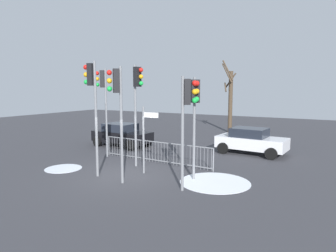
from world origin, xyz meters
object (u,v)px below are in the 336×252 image
Objects in this scene: car_black_mid at (122,134)px; bare_tree_left at (230,99)px; traffic_light_foreground_right at (103,93)px; traffic_light_rear_right at (187,108)px; car_white_trailing at (251,140)px; traffic_light_foreground_left at (195,105)px; traffic_light_mid_left at (92,93)px; traffic_light_mid_right at (117,98)px; direction_sign_post at (145,136)px; traffic_light_rear_left at (137,93)px.

bare_tree_left is (4.09, 9.28, 2.06)m from car_black_mid.
traffic_light_rear_right is at bearing -149.44° from traffic_light_foreground_right.
traffic_light_foreground_left is at bearing -91.79° from car_white_trailing.
car_white_trailing is 0.66× the size of bare_tree_left.
traffic_light_mid_left is at bearing -93.53° from bare_tree_left.
traffic_light_mid_left is 1.57m from traffic_light_mid_right.
traffic_light_foreground_left is 2.69m from direction_sign_post.
traffic_light_foreground_right is (-6.31, 2.77, 0.45)m from traffic_light_rear_right.
car_black_mid is (-4.68, 6.14, -2.55)m from traffic_light_mid_right.
traffic_light_foreground_left reaches higher than direction_sign_post.
traffic_light_foreground_right is 12.50m from bare_tree_left.
traffic_light_rear_left reaches higher than traffic_light_mid_right.
traffic_light_mid_right is 8.13m from car_black_mid.
direction_sign_post is at bearing -87.07° from bare_tree_left.
traffic_light_rear_right is at bearing 73.70° from traffic_light_rear_left.
traffic_light_mid_right is (1.53, -0.30, -0.20)m from traffic_light_mid_left.
traffic_light_rear_right is at bearing -88.71° from car_white_trailing.
traffic_light_rear_left is at bearing 138.47° from direction_sign_post.
car_white_trailing is (3.00, 6.27, -0.88)m from direction_sign_post.
traffic_light_mid_left is 2.84m from direction_sign_post.
direction_sign_post is (-2.31, -0.13, -1.38)m from traffic_light_foreground_left.
bare_tree_left is at bearing -43.06° from traffic_light_mid_right.
traffic_light_foreground_right reaches higher than car_white_trailing.
direction_sign_post is at bearing -141.78° from traffic_light_rear_right.
traffic_light_rear_right is at bearing 64.82° from traffic_light_foreground_left.
traffic_light_rear_left is at bearing -48.21° from traffic_light_foreground_left.
traffic_light_foreground_right is 1.22× the size of car_black_mid.
traffic_light_rear_right is at bearing -97.42° from traffic_light_mid_left.
traffic_light_mid_left is at bearing -58.68° from car_black_mid.
traffic_light_foreground_left is 1.05× the size of car_white_trailing.
bare_tree_left reaches higher than traffic_light_mid_right.
car_black_mid is at bearing -15.50° from traffic_light_foreground_right.
traffic_light_foreground_left reaches higher than car_black_mid.
traffic_light_mid_right is at bearing -168.05° from traffic_light_foreground_right.
traffic_light_rear_left is at bearing -146.74° from traffic_light_rear_right.
traffic_light_mid_right is at bearing 0.21° from traffic_light_foreground_left.
direction_sign_post is at bearing -60.55° from traffic_light_mid_left.
bare_tree_left is (0.93, 15.12, -0.68)m from traffic_light_mid_left.
traffic_light_mid_right reaches higher than car_black_mid.
traffic_light_mid_right reaches higher than car_white_trailing.
traffic_light_rear_right reaches higher than car_white_trailing.
traffic_light_foreground_right is (-3.64, 3.32, 0.15)m from traffic_light_mid_right.
traffic_light_foreground_right reaches higher than traffic_light_rear_right.
traffic_light_rear_right is (3.50, -1.93, -0.47)m from traffic_light_rear_left.
traffic_light_rear_right is at bearing -34.30° from car_black_mid.
traffic_light_foreground_right is at bearing 24.18° from traffic_light_mid_left.
traffic_light_mid_left reaches higher than traffic_light_mid_right.
direction_sign_post is (3.75, -1.64, -1.82)m from traffic_light_foreground_right.
traffic_light_rear_right is 15.23m from bare_tree_left.
bare_tree_left reaches higher than traffic_light_rear_left.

